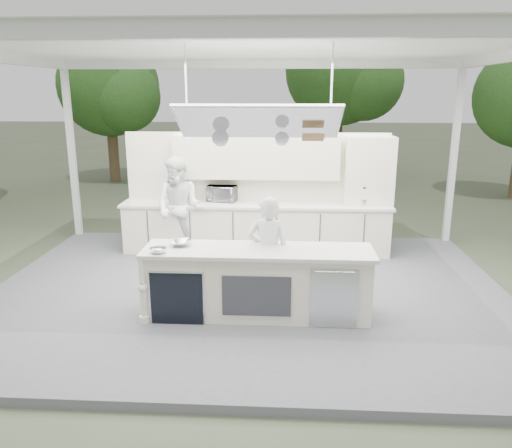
# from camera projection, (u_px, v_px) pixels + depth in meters

# --- Properties ---
(ground) EXTENTS (90.00, 90.00, 0.00)m
(ground) POSITION_uv_depth(u_px,v_px,m) (248.00, 296.00, 7.84)
(ground) COLOR #454B34
(ground) RESTS_ON ground
(stage_deck) EXTENTS (8.00, 6.00, 0.12)m
(stage_deck) POSITION_uv_depth(u_px,v_px,m) (248.00, 292.00, 7.83)
(stage_deck) COLOR #57565B
(stage_deck) RESTS_ON ground
(tent) EXTENTS (8.20, 6.20, 3.86)m
(tent) POSITION_uv_depth(u_px,v_px,m) (248.00, 47.00, 6.87)
(tent) COLOR white
(tent) RESTS_ON ground
(demo_island) EXTENTS (3.10, 0.79, 0.95)m
(demo_island) POSITION_uv_depth(u_px,v_px,m) (256.00, 282.00, 6.80)
(demo_island) COLOR white
(demo_island) RESTS_ON stage_deck
(back_counter) EXTENTS (5.08, 0.72, 0.95)m
(back_counter) POSITION_uv_depth(u_px,v_px,m) (256.00, 228.00, 9.52)
(back_counter) COLOR white
(back_counter) RESTS_ON stage_deck
(back_wall_unit) EXTENTS (5.05, 0.48, 2.25)m
(back_wall_unit) POSITION_uv_depth(u_px,v_px,m) (280.00, 175.00, 9.45)
(back_wall_unit) COLOR white
(back_wall_unit) RESTS_ON stage_deck
(tree_cluster) EXTENTS (19.55, 9.40, 5.85)m
(tree_cluster) POSITION_uv_depth(u_px,v_px,m) (265.00, 86.00, 16.43)
(tree_cluster) COLOR #4F4027
(tree_cluster) RESTS_ON ground
(head_chef) EXTENTS (0.63, 0.44, 1.62)m
(head_chef) POSITION_uv_depth(u_px,v_px,m) (268.00, 253.00, 6.96)
(head_chef) COLOR silver
(head_chef) RESTS_ON stage_deck
(sous_chef) EXTENTS (1.08, 0.96, 1.86)m
(sous_chef) POSITION_uv_depth(u_px,v_px,m) (179.00, 208.00, 9.15)
(sous_chef) COLOR white
(sous_chef) RESTS_ON stage_deck
(toaster_oven) EXTENTS (0.62, 0.48, 0.31)m
(toaster_oven) POSITION_uv_depth(u_px,v_px,m) (222.00, 193.00, 9.57)
(toaster_oven) COLOR silver
(toaster_oven) RESTS_ON back_counter
(bowl_large) EXTENTS (0.35, 0.35, 0.07)m
(bowl_large) POSITION_uv_depth(u_px,v_px,m) (181.00, 243.00, 6.83)
(bowl_large) COLOR silver
(bowl_large) RESTS_ON demo_island
(bowl_small) EXTENTS (0.27, 0.27, 0.07)m
(bowl_small) POSITION_uv_depth(u_px,v_px,m) (158.00, 250.00, 6.52)
(bowl_small) COLOR silver
(bowl_small) RESTS_ON demo_island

